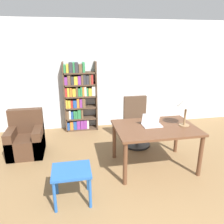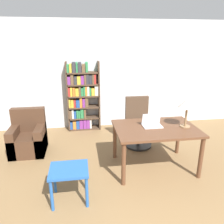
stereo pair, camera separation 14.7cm
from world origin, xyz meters
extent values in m
cube|color=silver|center=(0.00, 4.53, 1.35)|extent=(8.00, 0.06, 2.70)
cube|color=brown|center=(0.49, 2.32, 0.75)|extent=(1.41, 0.98, 0.04)
cylinder|color=brown|center=(-0.16, 1.89, 0.37)|extent=(0.07, 0.07, 0.73)
cylinder|color=brown|center=(1.14, 1.89, 0.37)|extent=(0.07, 0.07, 0.73)
cylinder|color=brown|center=(-0.16, 2.75, 0.37)|extent=(0.07, 0.07, 0.73)
cylinder|color=brown|center=(1.14, 2.75, 0.37)|extent=(0.07, 0.07, 0.73)
cube|color=silver|center=(0.44, 2.36, 0.78)|extent=(0.33, 0.21, 0.02)
cube|color=silver|center=(0.44, 2.44, 0.89)|extent=(0.33, 0.06, 0.20)
cube|color=navy|center=(0.44, 2.44, 0.89)|extent=(0.30, 0.05, 0.18)
cylinder|color=olive|center=(1.00, 2.28, 0.78)|extent=(0.18, 0.18, 0.01)
cylinder|color=olive|center=(1.00, 2.28, 0.95)|extent=(0.04, 0.04, 0.33)
cone|color=silver|center=(1.00, 2.28, 1.20)|extent=(0.30, 0.30, 0.16)
cylinder|color=black|center=(0.44, 3.19, 0.02)|extent=(0.58, 0.58, 0.04)
cylinder|color=#262626|center=(0.44, 3.19, 0.21)|extent=(0.06, 0.06, 0.35)
cube|color=#4C3828|center=(0.44, 3.19, 0.44)|extent=(0.53, 0.53, 0.10)
cube|color=#4C3828|center=(0.44, 3.41, 0.77)|extent=(0.50, 0.08, 0.57)
cube|color=#2356A3|center=(-0.98, 1.67, 0.49)|extent=(0.54, 0.46, 0.04)
cylinder|color=#2356A3|center=(-1.21, 1.48, 0.23)|extent=(0.04, 0.04, 0.47)
cylinder|color=#2356A3|center=(-0.75, 1.48, 0.23)|extent=(0.04, 0.04, 0.47)
cylinder|color=#2356A3|center=(-1.21, 1.86, 0.23)|extent=(0.04, 0.04, 0.47)
cylinder|color=#2356A3|center=(-0.75, 1.86, 0.23)|extent=(0.04, 0.04, 0.47)
cube|color=#472D1E|center=(-1.87, 3.21, 0.19)|extent=(0.67, 0.66, 0.39)
cube|color=#472D1E|center=(-1.87, 3.46, 0.63)|extent=(0.67, 0.16, 0.50)
cube|color=#472D1E|center=(-2.12, 3.21, 0.28)|extent=(0.16, 0.66, 0.56)
cube|color=#472D1E|center=(-1.61, 3.21, 0.28)|extent=(0.16, 0.66, 0.56)
cube|color=#4C3828|center=(-1.08, 4.34, 0.86)|extent=(0.04, 0.28, 1.73)
cube|color=#4C3828|center=(-0.31, 4.34, 0.86)|extent=(0.04, 0.28, 1.73)
cube|color=#4C3828|center=(-0.70, 4.34, 0.02)|extent=(0.77, 0.28, 0.04)
cube|color=#234C99|center=(-1.03, 4.34, 0.13)|extent=(0.06, 0.24, 0.19)
cube|color=orange|center=(-0.95, 4.34, 0.14)|extent=(0.08, 0.24, 0.20)
cube|color=#234C99|center=(-0.87, 4.34, 0.14)|extent=(0.08, 0.24, 0.21)
cube|color=#7F338C|center=(-0.78, 4.34, 0.15)|extent=(0.09, 0.24, 0.23)
cube|color=#7F338C|center=(-0.69, 4.34, 0.15)|extent=(0.08, 0.24, 0.23)
cube|color=#7F338C|center=(-0.61, 4.34, 0.15)|extent=(0.08, 0.24, 0.23)
cube|color=silver|center=(-0.54, 4.34, 0.15)|extent=(0.04, 0.24, 0.22)
cube|color=#4C3828|center=(-0.70, 4.34, 0.31)|extent=(0.77, 0.28, 0.04)
cube|color=brown|center=(-1.04, 4.34, 0.43)|extent=(0.05, 0.24, 0.21)
cube|color=silver|center=(-0.98, 4.34, 0.43)|extent=(0.05, 0.24, 0.22)
cube|color=#234C99|center=(-0.93, 4.34, 0.42)|extent=(0.06, 0.24, 0.19)
cube|color=#2D7F47|center=(-0.87, 4.34, 0.43)|extent=(0.04, 0.24, 0.21)
cube|color=#2D7F47|center=(-0.82, 4.34, 0.42)|extent=(0.05, 0.24, 0.19)
cube|color=#2D7F47|center=(-0.75, 4.34, 0.44)|extent=(0.08, 0.24, 0.23)
cube|color=brown|center=(-0.68, 4.34, 0.44)|extent=(0.05, 0.24, 0.23)
cube|color=#4C3828|center=(-0.70, 4.34, 0.59)|extent=(0.77, 0.28, 0.04)
cube|color=gold|center=(-1.04, 4.34, 0.72)|extent=(0.04, 0.24, 0.21)
cube|color=gold|center=(-0.98, 4.34, 0.71)|extent=(0.07, 0.24, 0.19)
cube|color=#B72D28|center=(-0.92, 4.34, 0.71)|extent=(0.05, 0.24, 0.19)
cube|color=#234C99|center=(-0.84, 4.34, 0.70)|extent=(0.09, 0.24, 0.18)
cube|color=orange|center=(-0.77, 4.34, 0.73)|extent=(0.06, 0.24, 0.23)
cube|color=#7F338C|center=(-0.70, 4.34, 0.72)|extent=(0.06, 0.24, 0.22)
cube|color=brown|center=(-0.62, 4.34, 0.73)|extent=(0.08, 0.24, 0.23)
cube|color=#4C3828|center=(-0.70, 4.34, 0.88)|extent=(0.77, 0.28, 0.04)
cube|color=#B72D28|center=(-1.04, 4.34, 1.01)|extent=(0.04, 0.24, 0.21)
cube|color=gold|center=(-0.99, 4.34, 1.01)|extent=(0.05, 0.24, 0.22)
cube|color=orange|center=(-0.93, 4.34, 1.01)|extent=(0.05, 0.24, 0.21)
cube|color=gold|center=(-0.85, 4.34, 1.00)|extent=(0.08, 0.24, 0.19)
cube|color=brown|center=(-0.78, 4.34, 1.01)|extent=(0.04, 0.24, 0.23)
cube|color=#2D7F47|center=(-0.73, 4.34, 1.00)|extent=(0.06, 0.24, 0.20)
cube|color=#2D7F47|center=(-0.67, 4.34, 1.02)|extent=(0.04, 0.24, 0.23)
cube|color=orange|center=(-0.63, 4.34, 1.02)|extent=(0.04, 0.24, 0.23)
cube|color=silver|center=(-0.58, 4.34, 1.02)|extent=(0.05, 0.24, 0.23)
cube|color=#2D7F47|center=(-0.53, 4.34, 1.00)|extent=(0.04, 0.24, 0.20)
cube|color=gold|center=(-0.46, 4.34, 0.99)|extent=(0.08, 0.24, 0.18)
cube|color=silver|center=(-0.37, 4.34, 1.02)|extent=(0.08, 0.24, 0.23)
cube|color=#4C3828|center=(-0.70, 4.34, 1.17)|extent=(0.77, 0.28, 0.04)
cube|color=#7F338C|center=(-1.03, 4.34, 1.28)|extent=(0.07, 0.24, 0.19)
cube|color=brown|center=(-0.95, 4.34, 1.31)|extent=(0.07, 0.24, 0.23)
cube|color=#333338|center=(-0.88, 4.34, 1.29)|extent=(0.06, 0.24, 0.20)
cube|color=gold|center=(-0.79, 4.34, 1.29)|extent=(0.09, 0.24, 0.20)
cube|color=#7F338C|center=(-0.71, 4.34, 1.29)|extent=(0.07, 0.24, 0.21)
cube|color=brown|center=(-0.64, 4.34, 1.31)|extent=(0.05, 0.24, 0.23)
cube|color=#333338|center=(-0.58, 4.34, 1.31)|extent=(0.06, 0.24, 0.23)
cube|color=#333338|center=(-0.51, 4.34, 1.30)|extent=(0.06, 0.24, 0.22)
cube|color=brown|center=(-0.45, 4.34, 1.31)|extent=(0.04, 0.24, 0.23)
cube|color=#B72D28|center=(-0.40, 4.34, 1.31)|extent=(0.05, 0.24, 0.23)
cube|color=#4C3828|center=(-0.70, 4.34, 1.46)|extent=(0.77, 0.28, 0.04)
cube|color=#2D7F47|center=(-1.04, 4.34, 1.57)|extent=(0.05, 0.24, 0.18)
cube|color=gold|center=(-0.98, 4.34, 1.57)|extent=(0.05, 0.24, 0.19)
cube|color=#333338|center=(-0.90, 4.34, 1.59)|extent=(0.09, 0.24, 0.23)
cube|color=#2D7F47|center=(-0.83, 4.34, 1.59)|extent=(0.04, 0.24, 0.23)
cube|color=#333338|center=(-0.76, 4.34, 1.59)|extent=(0.08, 0.24, 0.23)
cube|color=brown|center=(-0.67, 4.34, 1.57)|extent=(0.08, 0.24, 0.18)
cube|color=#2D7F47|center=(-0.59, 4.34, 1.59)|extent=(0.06, 0.24, 0.23)
camera|label=1|loc=(-0.92, -1.00, 2.20)|focal=35.00mm
camera|label=2|loc=(-0.77, -1.02, 2.20)|focal=35.00mm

